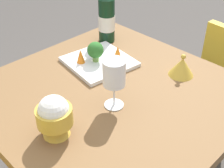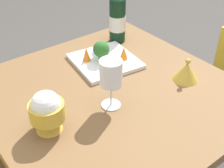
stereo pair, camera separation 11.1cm
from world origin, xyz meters
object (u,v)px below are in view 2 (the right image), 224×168
at_px(wine_glass, 111,74).
at_px(broccoli_floret, 101,50).
at_px(rice_bowl, 47,111).
at_px(carrot_garnish_right, 124,53).
at_px(wine_bottle, 117,17).
at_px(rice_bowl_lid, 186,71).
at_px(serving_plate, 105,61).
at_px(carrot_garnish_left, 86,54).

height_order(wine_glass, broccoli_floret, wine_glass).
bearing_deg(rice_bowl, carrot_garnish_right, 21.13).
xyz_separation_m(wine_bottle, rice_bowl_lid, (0.00, -0.42, -0.08)).
bearing_deg(carrot_garnish_right, serving_plate, 145.30).
relative_size(rice_bowl, rice_bowl_lid, 1.42).
bearing_deg(serving_plate, wine_glass, -122.47).
height_order(wine_glass, serving_plate, wine_glass).
bearing_deg(carrot_garnish_right, broccoli_floret, 147.99).
relative_size(serving_plate, broccoli_floret, 3.28).
distance_m(wine_glass, carrot_garnish_right, 0.31).
height_order(rice_bowl_lid, broccoli_floret, broccoli_floret).
xyz_separation_m(serving_plate, carrot_garnish_right, (0.07, -0.04, 0.04)).
relative_size(rice_bowl, carrot_garnish_left, 2.36).
distance_m(wine_glass, rice_bowl_lid, 0.34).
relative_size(rice_bowl_lid, broccoli_floret, 1.17).
bearing_deg(rice_bowl_lid, carrot_garnish_right, 113.18).
bearing_deg(broccoli_floret, rice_bowl_lid, -58.05).
xyz_separation_m(wine_bottle, serving_plate, (-0.17, -0.13, -0.11)).
distance_m(wine_glass, carrot_garnish_left, 0.31).
height_order(wine_glass, rice_bowl_lid, wine_glass).
height_order(rice_bowl_lid, serving_plate, rice_bowl_lid).
height_order(rice_bowl, broccoli_floret, rice_bowl).
distance_m(wine_bottle, carrot_garnish_left, 0.26).
bearing_deg(carrot_garnish_left, carrot_garnish_right, -33.18).
distance_m(rice_bowl_lid, broccoli_floret, 0.35).
distance_m(serving_plate, broccoli_floret, 0.06).
bearing_deg(wine_glass, rice_bowl_lid, -8.98).
height_order(rice_bowl, carrot_garnish_right, rice_bowl).
bearing_deg(broccoli_floret, rice_bowl, -148.74).
xyz_separation_m(serving_plate, carrot_garnish_left, (-0.07, 0.04, 0.04)).
bearing_deg(carrot_garnish_left, rice_bowl, -140.76).
height_order(wine_bottle, carrot_garnish_right, wine_bottle).
relative_size(wine_bottle, rice_bowl, 2.15).
bearing_deg(wine_bottle, carrot_garnish_left, -159.30).
distance_m(rice_bowl, broccoli_floret, 0.43).
distance_m(rice_bowl_lid, carrot_garnish_right, 0.27).
height_order(carrot_garnish_left, carrot_garnish_right, carrot_garnish_left).
height_order(broccoli_floret, carrot_garnish_right, broccoli_floret).
height_order(wine_bottle, broccoli_floret, wine_bottle).
bearing_deg(rice_bowl, carrot_garnish_left, 39.24).
distance_m(rice_bowl, rice_bowl_lid, 0.56).
distance_m(rice_bowl_lid, serving_plate, 0.34).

